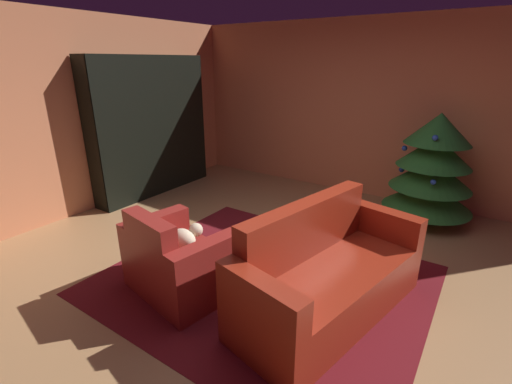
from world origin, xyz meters
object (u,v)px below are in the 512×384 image
Objects in this scene: book_stack_on_table at (261,232)px; coffee_table at (263,242)px; armchair_red at (178,262)px; couch_red at (326,277)px; bookshelf_unit at (157,127)px; bottle_on_table at (281,225)px; decorated_tree at (432,169)px.

coffee_table is at bearing 8.38° from book_stack_on_table.
couch_red is (1.23, 0.51, 0.02)m from armchair_red.
bookshelf_unit is 3.13m from coffee_table.
couch_red reaches higher than book_stack_on_table.
couch_red is 6.67× the size of bottle_on_table.
couch_red is at bearing -7.89° from book_stack_on_table.
bookshelf_unit reaches higher than coffee_table.
decorated_tree is (0.94, 2.24, 0.17)m from bottle_on_table.
book_stack_on_table is at bearing -114.66° from decorated_tree.
book_stack_on_table is (-0.72, 0.10, 0.18)m from couch_red.
bottle_on_table is (0.15, 0.12, 0.06)m from book_stack_on_table.
bookshelf_unit is 3.16m from bottle_on_table.
decorated_tree is (1.59, 2.97, 0.42)m from armchair_red.
decorated_tree is (1.06, 2.36, 0.33)m from coffee_table.
decorated_tree reaches higher than coffee_table.
decorated_tree is at bearing 81.61° from couch_red.
couch_red is at bearing -98.39° from decorated_tree.
armchair_red is 3.40m from decorated_tree.
bookshelf_unit is 4.02m from decorated_tree.
decorated_tree reaches higher than book_stack_on_table.
decorated_tree is (1.09, 2.37, 0.22)m from book_stack_on_table.
bookshelf_unit is at bearing 155.62° from book_stack_on_table.
couch_red reaches higher than bottle_on_table.
armchair_red is at bearing -129.87° from book_stack_on_table.
bottle_on_table is at bearing 40.28° from book_stack_on_table.
coffee_table is 2.17× the size of bottle_on_table.
decorated_tree is (0.36, 2.47, 0.40)m from couch_red.
bookshelf_unit is 3.09m from book_stack_on_table.
armchair_red is 0.82m from book_stack_on_table.
bookshelf_unit is 1.47× the size of decorated_tree.
couch_red is 0.75m from book_stack_on_table.
decorated_tree reaches higher than armchair_red.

